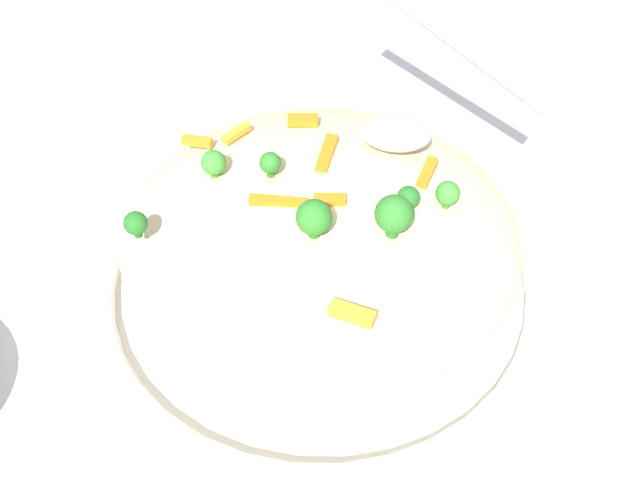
# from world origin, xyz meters

# --- Properties ---
(ground_plane) EXTENTS (2.40, 2.40, 0.00)m
(ground_plane) POSITION_xyz_m (0.00, 0.00, 0.00)
(ground_plane) COLOR silver
(serving_bowl) EXTENTS (0.37, 0.37, 0.04)m
(serving_bowl) POSITION_xyz_m (0.00, 0.00, 0.02)
(serving_bowl) COLOR white
(serving_bowl) RESTS_ON ground_plane
(pasta_mound) EXTENTS (0.31, 0.30, 0.09)m
(pasta_mound) POSITION_xyz_m (0.00, 0.00, 0.08)
(pasta_mound) COLOR beige
(pasta_mound) RESTS_ON serving_bowl
(carrot_piece_0) EXTENTS (0.03, 0.01, 0.01)m
(carrot_piece_0) POSITION_xyz_m (0.02, -0.09, 0.12)
(carrot_piece_0) COLOR orange
(carrot_piece_0) RESTS_ON pasta_mound
(carrot_piece_1) EXTENTS (0.01, 0.04, 0.01)m
(carrot_piece_1) POSITION_xyz_m (0.00, -0.05, 0.12)
(carrot_piece_1) COLOR orange
(carrot_piece_1) RESTS_ON pasta_mound
(carrot_piece_2) EXTENTS (0.02, 0.03, 0.01)m
(carrot_piece_2) POSITION_xyz_m (0.08, -0.07, 0.12)
(carrot_piece_2) COLOR orange
(carrot_piece_2) RESTS_ON pasta_mound
(carrot_piece_3) EXTENTS (0.02, 0.03, 0.01)m
(carrot_piece_3) POSITION_xyz_m (-0.08, -0.04, 0.12)
(carrot_piece_3) COLOR orange
(carrot_piece_3) RESTS_ON pasta_mound
(carrot_piece_4) EXTENTS (0.03, 0.01, 0.01)m
(carrot_piece_4) POSITION_xyz_m (-0.01, 0.01, 0.13)
(carrot_piece_4) COLOR orange
(carrot_piece_4) RESTS_ON pasta_mound
(carrot_piece_5) EXTENTS (0.03, 0.01, 0.01)m
(carrot_piece_5) POSITION_xyz_m (0.11, -0.06, 0.12)
(carrot_piece_5) COLOR orange
(carrot_piece_5) RESTS_ON pasta_mound
(carrot_piece_6) EXTENTS (0.04, 0.01, 0.01)m
(carrot_piece_6) POSITION_xyz_m (0.03, 0.01, 0.12)
(carrot_piece_6) COLOR orange
(carrot_piece_6) RESTS_ON pasta_mound
(carrot_piece_7) EXTENTS (0.03, 0.02, 0.01)m
(carrot_piece_7) POSITION_xyz_m (-0.03, 0.10, 0.12)
(carrot_piece_7) COLOR orange
(carrot_piece_7) RESTS_ON pasta_mound
(broccoli_floret_0) EXTENTS (0.03, 0.03, 0.03)m
(broccoli_floret_0) POSITION_xyz_m (-0.00, 0.04, 0.14)
(broccoli_floret_0) COLOR #296820
(broccoli_floret_0) RESTS_ON pasta_mound
(broccoli_floret_1) EXTENTS (0.02, 0.02, 0.02)m
(broccoli_floret_1) POSITION_xyz_m (0.13, 0.05, 0.13)
(broccoli_floret_1) COLOR #205B1C
(broccoli_floret_1) RESTS_ON pasta_mound
(broccoli_floret_2) EXTENTS (0.02, 0.02, 0.02)m
(broccoli_floret_2) POSITION_xyz_m (-0.07, -0.00, 0.13)
(broccoli_floret_2) COLOR #205B1C
(broccoli_floret_2) RESTS_ON pasta_mound
(broccoli_floret_3) EXTENTS (0.02, 0.02, 0.02)m
(broccoli_floret_3) POSITION_xyz_m (0.04, -0.02, 0.13)
(broccoli_floret_3) COLOR #296820
(broccoli_floret_3) RESTS_ON pasta_mound
(broccoli_floret_4) EXTENTS (0.03, 0.03, 0.04)m
(broccoli_floret_4) POSITION_xyz_m (-0.06, 0.03, 0.14)
(broccoli_floret_4) COLOR #296820
(broccoli_floret_4) RESTS_ON pasta_mound
(broccoli_floret_5) EXTENTS (0.02, 0.02, 0.02)m
(broccoli_floret_5) POSITION_xyz_m (0.08, -0.02, 0.13)
(broccoli_floret_5) COLOR #377928
(broccoli_floret_5) RESTS_ON pasta_mound
(broccoli_floret_6) EXTENTS (0.02, 0.02, 0.02)m
(broccoli_floret_6) POSITION_xyz_m (-0.09, -0.01, 0.13)
(broccoli_floret_6) COLOR #377928
(broccoli_floret_6) RESTS_ON pasta_mound
(serving_spoon) EXTENTS (0.17, 0.15, 0.09)m
(serving_spoon) POSITION_xyz_m (-0.07, -0.10, 0.15)
(serving_spoon) COLOR #B7B7BC
(serving_spoon) RESTS_ON pasta_mound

